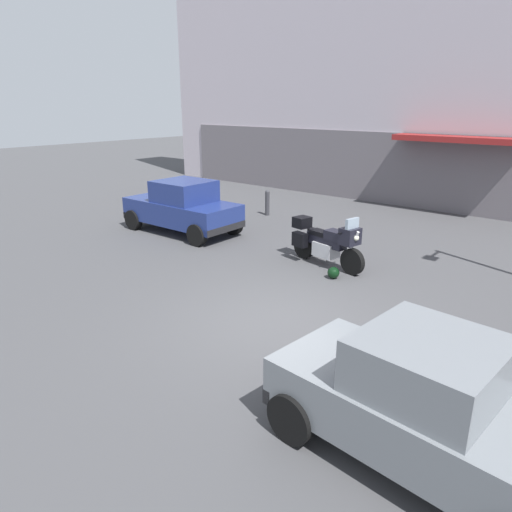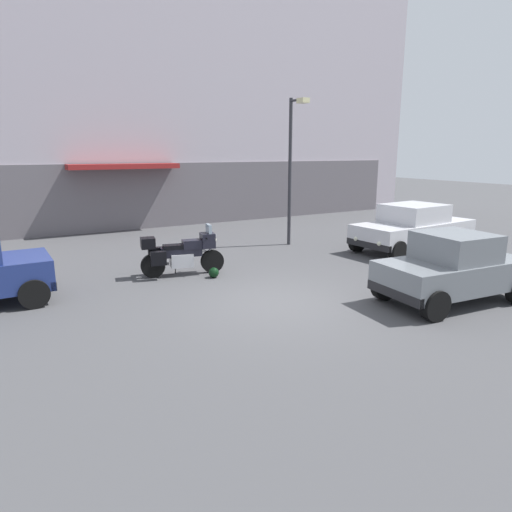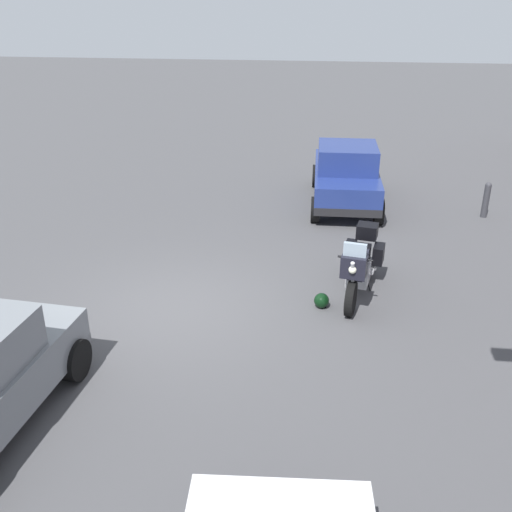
# 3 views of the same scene
# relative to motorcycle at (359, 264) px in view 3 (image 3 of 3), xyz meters

# --- Properties ---
(ground_plane) EXTENTS (80.00, 80.00, 0.00)m
(ground_plane) POSITION_rel_motorcycle_xyz_m (1.06, -3.30, -0.62)
(ground_plane) COLOR #424244
(motorcycle) EXTENTS (2.25, 0.96, 1.36)m
(motorcycle) POSITION_rel_motorcycle_xyz_m (0.00, 0.00, 0.00)
(motorcycle) COLOR black
(motorcycle) RESTS_ON ground
(helmet) EXTENTS (0.28, 0.28, 0.28)m
(helmet) POSITION_rel_motorcycle_xyz_m (0.64, -0.67, -0.48)
(helmet) COLOR black
(helmet) RESTS_ON ground
(car_hatchback_near) EXTENTS (3.91, 1.86, 1.64)m
(car_hatchback_near) POSITION_rel_motorcycle_xyz_m (-5.13, -0.19, 0.19)
(car_hatchback_near) COLOR navy
(car_hatchback_near) RESTS_ON ground
(bollard_curbside) EXTENTS (0.16, 0.16, 0.92)m
(bollard_curbside) POSITION_rel_motorcycle_xyz_m (-4.57, 3.34, -0.13)
(bollard_curbside) COLOR #333338
(bollard_curbside) RESTS_ON ground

